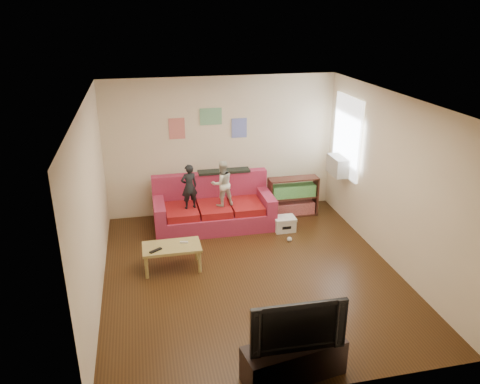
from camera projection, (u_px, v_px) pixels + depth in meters
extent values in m
cube|color=#3E250F|center=(251.00, 273.00, 7.35)|extent=(4.50, 5.00, 0.01)
cube|color=white|center=(252.00, 100.00, 6.34)|extent=(4.50, 5.00, 0.01)
cube|color=beige|center=(221.00, 146.00, 9.12)|extent=(4.50, 0.01, 2.70)
cube|color=beige|center=(312.00, 286.00, 4.57)|extent=(4.50, 0.01, 2.70)
cube|color=beige|center=(92.00, 206.00, 6.40)|extent=(0.01, 5.00, 2.70)
cube|color=beige|center=(392.00, 181.00, 7.29)|extent=(0.01, 5.00, 2.70)
cube|color=#AA294A|center=(214.00, 218.00, 8.83)|extent=(2.21, 0.99, 0.33)
cube|color=#AA294A|center=(210.00, 188.00, 9.01)|extent=(2.21, 0.20, 0.61)
cube|color=#AA294A|center=(159.00, 208.00, 8.52)|extent=(0.20, 0.99, 0.28)
cube|color=#AA294A|center=(266.00, 199.00, 8.91)|extent=(0.20, 0.99, 0.28)
cube|color=maroon|center=(182.00, 211.00, 8.55)|extent=(0.57, 0.75, 0.13)
cube|color=maroon|center=(214.00, 209.00, 8.67)|extent=(0.57, 0.75, 0.13)
cube|color=maroon|center=(246.00, 206.00, 8.79)|extent=(0.57, 0.75, 0.13)
cube|color=black|center=(224.00, 171.00, 8.95)|extent=(0.99, 0.24, 0.04)
imported|color=black|center=(189.00, 187.00, 8.38)|extent=(0.34, 0.26, 0.83)
imported|color=beige|center=(222.00, 184.00, 8.50)|extent=(0.48, 0.41, 0.86)
cube|color=tan|center=(172.00, 247.00, 7.31)|extent=(0.91, 0.50, 0.05)
cylinder|color=tan|center=(147.00, 268.00, 7.12)|extent=(0.05, 0.05, 0.36)
cylinder|color=tan|center=(200.00, 262.00, 7.28)|extent=(0.05, 0.05, 0.36)
cylinder|color=tan|center=(146.00, 255.00, 7.49)|extent=(0.05, 0.05, 0.36)
cylinder|color=tan|center=(196.00, 250.00, 7.65)|extent=(0.05, 0.05, 0.36)
cube|color=black|center=(156.00, 250.00, 7.14)|extent=(0.20, 0.15, 0.02)
cube|color=silver|center=(184.00, 242.00, 7.39)|extent=(0.13, 0.06, 0.03)
cube|color=#472319|center=(270.00, 199.00, 9.13)|extent=(0.03, 0.29, 0.78)
cube|color=#472319|center=(316.00, 195.00, 9.32)|extent=(0.03, 0.29, 0.78)
cube|color=#472319|center=(292.00, 214.00, 9.37)|extent=(0.98, 0.29, 0.03)
cube|color=#472319|center=(294.00, 179.00, 9.09)|extent=(0.98, 0.29, 0.03)
cube|color=#472319|center=(293.00, 197.00, 9.23)|extent=(0.92, 0.29, 0.02)
cube|color=brown|center=(292.00, 208.00, 9.32)|extent=(0.86, 0.25, 0.24)
cube|color=#408C3F|center=(293.00, 191.00, 9.18)|extent=(0.86, 0.25, 0.24)
cube|color=white|center=(347.00, 137.00, 8.67)|extent=(0.04, 1.08, 1.48)
cube|color=#B7B2A3|center=(339.00, 166.00, 8.86)|extent=(0.28, 0.55, 0.35)
cube|color=#D87266|center=(177.00, 129.00, 8.79)|extent=(0.30, 0.01, 0.40)
cube|color=#72B27F|center=(211.00, 117.00, 8.84)|extent=(0.42, 0.01, 0.32)
cube|color=#727FCC|center=(239.00, 128.00, 9.04)|extent=(0.30, 0.01, 0.38)
cube|color=white|center=(284.00, 225.00, 8.68)|extent=(0.37, 0.28, 0.22)
cube|color=white|center=(285.00, 218.00, 8.63)|extent=(0.39, 0.30, 0.05)
cube|color=black|center=(287.00, 228.00, 8.54)|extent=(0.17, 0.00, 0.06)
cube|color=black|center=(294.00, 360.00, 5.21)|extent=(1.21, 0.58, 0.44)
imported|color=black|center=(296.00, 322.00, 5.02)|extent=(1.05, 0.16, 0.61)
sphere|color=silver|center=(289.00, 239.00, 8.29)|extent=(0.11, 0.11, 0.09)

